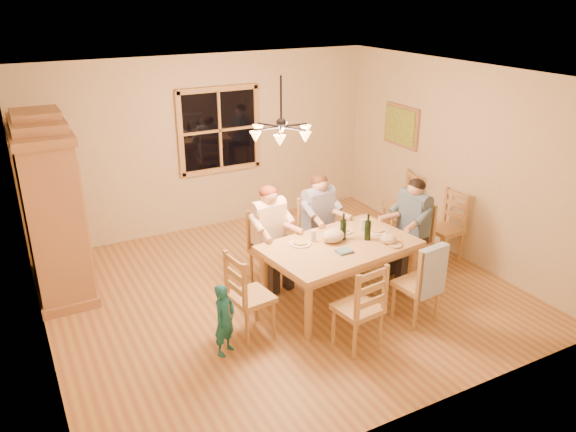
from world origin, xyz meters
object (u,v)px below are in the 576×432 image
chair_spare_front (443,239)px  chair_spare_back (398,215)px  chair_end_right (410,252)px  adult_woman (269,223)px  wine_bottle_b (368,227)px  chair_far_right (318,247)px  adult_plaid_man (319,210)px  chair_far_left (270,262)px  child (225,320)px  chair_end_left (252,309)px  chair_near_left (357,321)px  chandelier (281,131)px  adult_slate_man (413,215)px  wine_bottle_a (343,226)px  armoire (52,212)px  chair_near_right (416,296)px  dining_table (339,252)px

chair_spare_front → chair_spare_back: (0.00, 1.00, 0.00)m
chair_end_right → chair_spare_front: size_ratio=1.00×
adult_woman → wine_bottle_b: size_ratio=2.65×
chair_far_right → adult_plaid_man: size_ratio=1.13×
chair_end_right → chair_far_left: bearing=63.4°
adult_plaid_man → child: (-1.87, -1.24, -0.44)m
chair_spare_back → adult_plaid_man: bearing=120.7°
chair_far_left → chair_end_left: 1.16m
chair_near_left → adult_woman: adult_woman is taller
chair_spare_back → chair_near_left: bearing=151.2°
chair_far_left → chandelier: bearing=87.7°
adult_slate_man → chair_spare_front: (0.69, 0.12, -0.54)m
wine_bottle_a → child: bearing=-165.0°
chandelier → chair_far_right: (0.77, 0.39, -1.77)m
adult_slate_man → adult_plaid_man: bearing=46.6°
chair_far_left → adult_plaid_man: 0.96m
chair_spare_back → armoire: bearing=100.4°
adult_plaid_man → wine_bottle_b: 0.94m
chair_near_right → chair_spare_front: bearing=30.4°
dining_table → chair_near_right: size_ratio=1.93×
chair_end_right → adult_plaid_man: size_ratio=1.13×
adult_plaid_man → armoire: bearing=-24.4°
chandelier → chair_far_right: size_ratio=0.78×
chair_end_left → adult_slate_man: adult_slate_man is taller
armoire → chair_near_right: bearing=-37.3°
adult_woman → chair_spare_front: bearing=161.3°
chair_near_left → chair_spare_front: size_ratio=1.00×
dining_table → chair_near_left: (-0.34, -0.89, -0.36)m
chair_far_right → chair_spare_front: size_ratio=1.00×
chair_far_right → chair_near_right: 1.69m
wine_bottle_a → chair_far_left: bearing=134.3°
chair_end_left → adult_woman: 1.28m
chair_near_right → adult_plaid_man: bearing=93.4°
chair_near_left → wine_bottle_b: wine_bottle_b is taller
chair_spare_front → chair_spare_back: bearing=-4.0°
adult_slate_man → child: bearing=93.1°
armoire → chair_end_left: size_ratio=2.32×
adult_woman → chair_spare_front: size_ratio=0.88×
chair_end_left → wine_bottle_a: (1.35, 0.26, 0.62)m
chair_far_left → wine_bottle_b: wine_bottle_b is taller
chair_far_right → adult_woman: (-0.79, -0.10, 0.54)m
adult_slate_man → chair_spare_back: (0.69, 1.13, -0.54)m
chair_near_right → wine_bottle_a: (-0.43, 0.89, 0.62)m
chair_near_left → adult_slate_man: bearing=26.6°
chair_end_left → wine_bottle_a: 1.51m
adult_woman → chair_spare_front: adult_woman is taller
chair_end_left → wine_bottle_b: size_ratio=3.00×
chair_near_left → chair_spare_front: 2.55m
chandelier → armoire: bearing=150.3°
chandelier → chair_spare_back: (2.45, 0.78, -1.77)m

